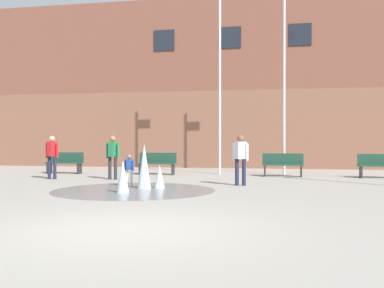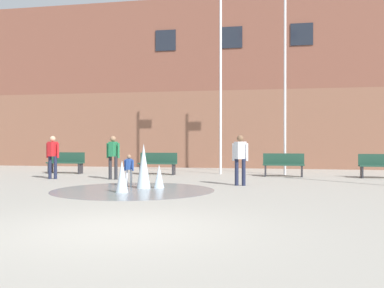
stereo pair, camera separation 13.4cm
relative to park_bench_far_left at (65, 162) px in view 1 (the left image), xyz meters
name	(u,v)px [view 1 (the left image)]	position (x,y,z in m)	size (l,w,h in m)	color
ground_plane	(124,229)	(6.62, -11.16, -0.48)	(100.00, 100.00, 0.00)	#9E998E
library_building	(236,88)	(6.62, 8.10, 3.99)	(36.00, 6.05, 8.93)	brown
splash_fountain	(139,176)	(5.11, -5.58, -0.09)	(4.62, 4.62, 1.32)	gray
park_bench_far_left	(65,162)	(0.00, 0.00, 0.00)	(1.60, 0.44, 0.91)	#28282D
park_bench_under_left_flagpole	(157,163)	(4.06, 0.19, 0.00)	(1.60, 0.44, 0.91)	#28282D
park_bench_center	(283,164)	(9.22, 0.10, 0.00)	(1.60, 0.44, 0.91)	#28282D
park_bench_under_right_flagpole	(380,165)	(12.82, 0.03, 0.00)	(1.60, 0.44, 0.91)	#28282D
adult_watching	(52,154)	(0.85, -2.70, 0.45)	(0.50, 0.38, 1.59)	#1E233D
child_in_fountain	(129,168)	(4.52, -4.75, 0.10)	(0.31, 0.22, 0.99)	silver
adult_near_bench	(240,156)	(7.87, -3.82, 0.45)	(0.50, 0.38, 1.59)	#1E233D
teen_by_trashcan	(113,154)	(3.11, -2.47, 0.45)	(0.50, 0.36, 1.59)	#28282D
flagpole_left	(220,69)	(6.63, 0.99, 3.97)	(0.80, 0.10, 8.40)	silver
flagpole_right	(285,69)	(9.31, 0.99, 3.90)	(0.80, 0.10, 8.27)	silver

